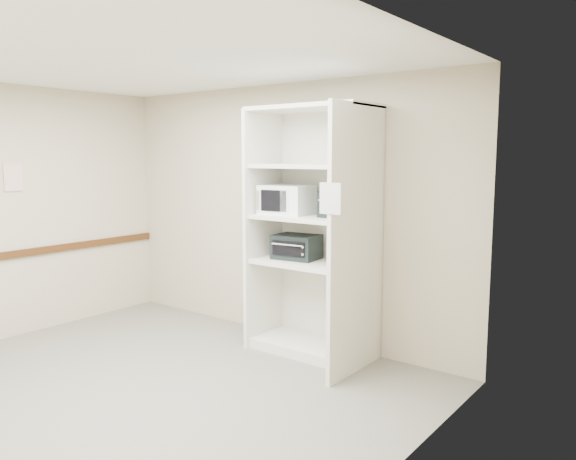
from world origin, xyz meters
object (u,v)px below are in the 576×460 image
Objects in this scene: toaster_oven_upper at (345,205)px; toaster_oven_lower at (297,247)px; microwave at (287,200)px; shelving_unit at (316,241)px.

toaster_oven_lower is at bearing -172.15° from toaster_oven_upper.
microwave is 1.13× the size of toaster_oven_upper.
shelving_unit reaches higher than toaster_oven_upper.
shelving_unit is 0.53m from microwave.
microwave reaches higher than toaster_oven_lower.
microwave is 0.48m from toaster_oven_lower.
toaster_oven_upper is (0.65, 0.05, -0.02)m from microwave.
shelving_unit is at bearing -5.10° from microwave.
microwave is at bearing 179.86° from shelving_unit.
shelving_unit is 5.68× the size of toaster_oven_upper.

